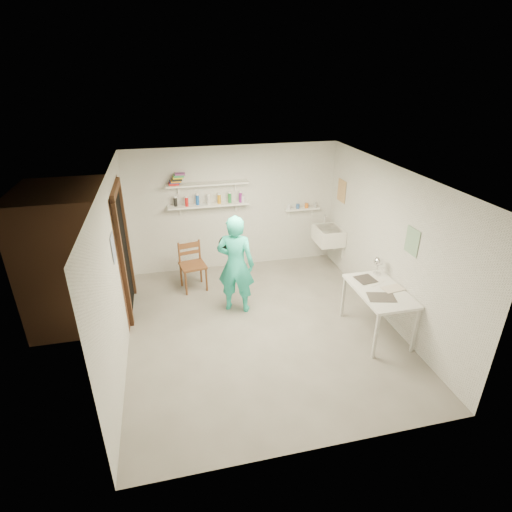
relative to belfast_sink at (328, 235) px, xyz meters
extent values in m
cube|color=slate|center=(-1.75, -1.70, -0.71)|extent=(4.00, 4.50, 0.02)
cube|color=silver|center=(-1.75, -1.70, 1.71)|extent=(4.00, 4.50, 0.02)
cube|color=silver|center=(-1.75, 0.56, 0.50)|extent=(4.00, 0.02, 2.40)
cube|color=silver|center=(-1.75, -3.96, 0.50)|extent=(4.00, 0.02, 2.40)
cube|color=silver|center=(-3.76, -1.70, 0.50)|extent=(0.02, 4.50, 2.40)
cube|color=silver|center=(0.26, -1.70, 0.50)|extent=(0.02, 4.50, 2.40)
cube|color=black|center=(-3.74, -0.65, 0.30)|extent=(0.02, 0.90, 2.00)
cube|color=brown|center=(-4.45, -0.65, 0.35)|extent=(1.40, 1.50, 2.10)
cube|color=brown|center=(-3.72, -0.65, 1.35)|extent=(0.06, 1.05, 0.10)
cube|color=brown|center=(-3.72, -1.15, 0.30)|extent=(0.06, 0.10, 2.00)
cube|color=brown|center=(-3.72, -0.15, 0.30)|extent=(0.06, 0.10, 2.00)
cube|color=white|center=(-2.25, 0.43, 0.65)|extent=(1.50, 0.22, 0.03)
cube|color=white|center=(-2.25, 0.43, 1.05)|extent=(1.50, 0.22, 0.03)
cube|color=white|center=(-0.40, 0.47, 0.42)|extent=(0.70, 0.14, 0.03)
cube|color=#334C7F|center=(-3.74, -1.65, 0.85)|extent=(0.01, 0.28, 0.36)
cube|color=#995933|center=(0.24, 0.10, 0.85)|extent=(0.01, 0.34, 0.42)
cube|color=#3F724C|center=(0.24, -2.25, 0.80)|extent=(0.01, 0.30, 0.38)
cube|color=white|center=(0.00, 0.00, 0.00)|extent=(0.48, 0.60, 0.30)
imported|color=#2AD2B6|center=(-2.03, -1.08, 0.13)|extent=(0.71, 0.60, 1.65)
cylinder|color=#CBB28A|center=(-2.11, -0.88, 0.40)|extent=(0.29, 0.15, 0.30)
cube|color=brown|center=(-2.66, -0.24, -0.23)|extent=(0.50, 0.49, 0.93)
cube|color=silver|center=(-0.11, -2.21, -0.32)|extent=(0.68, 1.13, 0.75)
sphere|color=white|center=(0.08, -1.76, 0.27)|extent=(0.14, 0.14, 0.14)
cylinder|color=black|center=(-2.85, 0.43, 0.75)|extent=(0.06, 0.06, 0.17)
cylinder|color=red|center=(-2.65, 0.43, 0.75)|extent=(0.06, 0.06, 0.17)
cylinder|color=blue|center=(-2.45, 0.43, 0.75)|extent=(0.06, 0.06, 0.17)
cylinder|color=white|center=(-2.25, 0.43, 0.75)|extent=(0.06, 0.06, 0.17)
cylinder|color=orange|center=(-2.05, 0.43, 0.75)|extent=(0.06, 0.06, 0.17)
cylinder|color=#268C3F|center=(-1.85, 0.43, 0.75)|extent=(0.06, 0.06, 0.17)
cylinder|color=#8C268C|center=(-1.65, 0.43, 0.75)|extent=(0.06, 0.06, 0.17)
cube|color=red|center=(-2.85, 0.43, 1.08)|extent=(0.18, 0.14, 0.03)
cube|color=#1933A5|center=(-2.83, 0.43, 1.11)|extent=(0.18, 0.14, 0.03)
cube|color=orange|center=(-2.81, 0.43, 1.14)|extent=(0.18, 0.14, 0.03)
cube|color=black|center=(-2.79, 0.43, 1.16)|extent=(0.18, 0.14, 0.03)
cube|color=yellow|center=(-2.77, 0.43, 1.19)|extent=(0.18, 0.14, 0.03)
cube|color=#338C4C|center=(-2.75, 0.43, 1.22)|extent=(0.18, 0.14, 0.03)
cube|color=#8C3F8C|center=(-2.73, 0.43, 1.25)|extent=(0.18, 0.14, 0.03)
cylinder|color=silver|center=(-0.61, 0.47, 0.48)|extent=(0.07, 0.07, 0.09)
cylinder|color=#335999|center=(-0.47, 0.47, 0.48)|extent=(0.07, 0.07, 0.09)
cylinder|color=orange|center=(-0.33, 0.47, 0.48)|extent=(0.07, 0.07, 0.09)
cylinder|color=#999999|center=(-0.19, 0.47, 0.48)|extent=(0.07, 0.07, 0.09)
cube|color=silver|center=(-0.11, -2.21, 0.06)|extent=(0.30, 0.22, 0.00)
cube|color=#4C4742|center=(-0.11, -2.21, 0.06)|extent=(0.30, 0.22, 0.00)
cube|color=beige|center=(-0.11, -2.21, 0.06)|extent=(0.30, 0.22, 0.00)
cube|color=#383330|center=(-0.11, -2.21, 0.07)|extent=(0.30, 0.22, 0.00)
camera|label=1|loc=(-3.00, -6.67, 2.98)|focal=28.00mm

